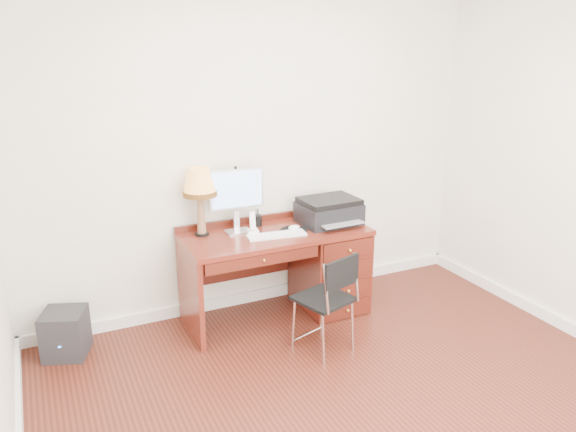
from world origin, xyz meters
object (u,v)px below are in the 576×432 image
chair (327,294)px  equipment_box (65,333)px  printer (329,211)px  leg_lamp (200,186)px  phone (253,228)px  desk (310,264)px  monitor (236,193)px

chair → equipment_box: (-1.75, 0.79, -0.30)m
chair → equipment_box: bearing=138.7°
printer → leg_lamp: (-1.06, 0.16, 0.30)m
printer → phone: 0.69m
desk → printer: 0.48m
printer → equipment_box: size_ratio=1.43×
phone → leg_lamp: bearing=166.0°
monitor → chair: size_ratio=0.66×
printer → equipment_box: bearing=176.0°
leg_lamp → phone: 0.53m
desk → leg_lamp: 1.16m
desk → phone: bearing=177.9°
equipment_box → chair: bearing=-3.8°
phone → equipment_box: size_ratio=0.53×
leg_lamp → equipment_box: size_ratio=1.58×
desk → equipment_box: (-1.97, 0.10, -0.24)m
monitor → chair: (0.38, -0.83, -0.60)m
printer → leg_lamp: 1.11m
desk → printer: size_ratio=3.03×
phone → chair: bearing=-59.3°
monitor → chair: 1.09m
desk → monitor: size_ratio=2.90×
monitor → leg_lamp: leg_lamp is taller
monitor → equipment_box: 1.65m
monitor → printer: (0.78, -0.12, -0.22)m
desk → leg_lamp: (-0.88, 0.17, 0.74)m
monitor → chair: monitor is taller
phone → chair: phone is taller
desk → chair: bearing=-107.6°
leg_lamp → equipment_box: (-1.09, -0.08, -0.98)m
monitor → phone: size_ratio=2.82×
equipment_box → monitor: bearing=21.9°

